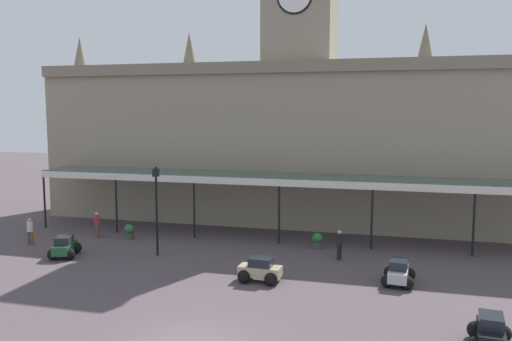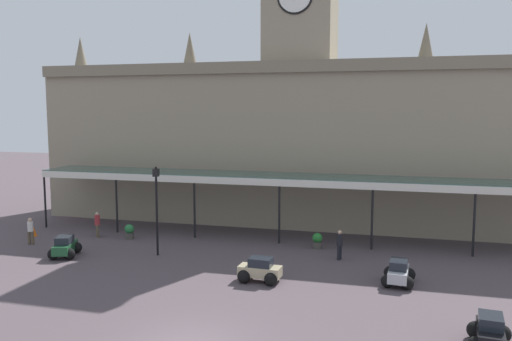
{
  "view_description": "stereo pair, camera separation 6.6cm",
  "coord_description": "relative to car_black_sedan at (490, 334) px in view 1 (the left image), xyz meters",
  "views": [
    {
      "loc": [
        6.86,
        -16.36,
        8.31
      ],
      "look_at": [
        0.0,
        9.26,
        5.21
      ],
      "focal_mm": 36.63,
      "sensor_mm": 36.0,
      "label": 1
    },
    {
      "loc": [
        6.92,
        -16.34,
        8.31
      ],
      "look_at": [
        0.0,
        9.26,
        5.21
      ],
      "focal_mm": 36.63,
      "sensor_mm": 36.0,
      "label": 2
    }
  ],
  "objects": [
    {
      "name": "car_silver_sedan",
      "position": [
        -3.08,
        6.16,
        0.0
      ],
      "size": [
        1.62,
        2.11,
        1.19
      ],
      "color": "#B2B5BA",
      "rests_on": "ground"
    },
    {
      "name": "traffic_cone",
      "position": [
        -26.3,
        9.73,
        -0.18
      ],
      "size": [
        0.4,
        0.4,
        0.64
      ],
      "primitive_type": "cone",
      "color": "orange",
      "rests_on": "ground"
    },
    {
      "name": "pedestrian_near_entrance",
      "position": [
        -6.25,
        9.55,
        0.41
      ],
      "size": [
        0.34,
        0.38,
        1.67
      ],
      "color": "black",
      "rests_on": "ground"
    },
    {
      "name": "car_black_sedan",
      "position": [
        0.0,
        0.0,
        0.0
      ],
      "size": [
        1.65,
        2.13,
        1.19
      ],
      "color": "black",
      "rests_on": "ground"
    },
    {
      "name": "pedestrian_crossing_forecourt",
      "position": [
        -22.11,
        10.64,
        0.41
      ],
      "size": [
        0.34,
        0.36,
        1.67
      ],
      "color": "brown",
      "rests_on": "ground"
    },
    {
      "name": "car_beige_sedan",
      "position": [
        -9.57,
        4.8,
        0.0
      ],
      "size": [
        2.09,
        1.58,
        1.19
      ],
      "color": "tan",
      "rests_on": "ground"
    },
    {
      "name": "victorian_lamppost",
      "position": [
        -16.42,
        7.74,
        2.67
      ],
      "size": [
        0.3,
        0.3,
        5.13
      ],
      "color": "black",
      "rests_on": "ground"
    },
    {
      "name": "car_green_sedan",
      "position": [
        -21.4,
        6.14,
        0.0
      ],
      "size": [
        1.89,
        2.22,
        1.19
      ],
      "color": "#1E512D",
      "rests_on": "ground"
    },
    {
      "name": "pedestrian_beside_cars",
      "position": [
        -25.09,
        7.92,
        0.41
      ],
      "size": [
        0.38,
        0.34,
        1.67
      ],
      "color": "brown",
      "rests_on": "ground"
    },
    {
      "name": "entrance_canopy",
      "position": [
        -10.28,
        13.46,
        3.47
      ],
      "size": [
        34.0,
        3.26,
        4.13
      ],
      "color": "#38564C",
      "rests_on": "ground"
    },
    {
      "name": "planter_near_kerb",
      "position": [
        -7.78,
        11.55,
        -0.01
      ],
      "size": [
        0.6,
        0.6,
        0.96
      ],
      "color": "#47423D",
      "rests_on": "ground"
    },
    {
      "name": "planter_forecourt_centre",
      "position": [
        -19.85,
        10.73,
        -0.01
      ],
      "size": [
        0.6,
        0.6,
        0.96
      ],
      "color": "#47423D",
      "rests_on": "ground"
    },
    {
      "name": "station_building",
      "position": [
        -10.28,
        19.12,
        5.94
      ],
      "size": [
        38.4,
        6.86,
        19.6
      ],
      "color": "gray",
      "rests_on": "ground"
    }
  ]
}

